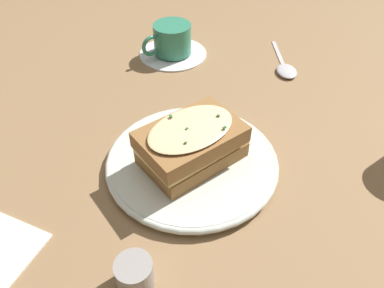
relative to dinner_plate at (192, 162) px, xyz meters
The scene contains 6 objects.
ground_plane 0.02m from the dinner_plate, 26.44° to the left, with size 2.40×2.40×0.00m, color olive.
dinner_plate is the anchor object (origin of this frame).
sandwich 0.04m from the dinner_plate, 96.47° to the right, with size 0.17×0.17×0.07m.
teacup_with_saucer 0.34m from the dinner_plate, 104.35° to the left, with size 0.15×0.15×0.07m.
spoon 0.33m from the dinner_plate, 61.79° to the left, with size 0.05×0.16×0.01m.
condiment_pot 0.20m from the dinner_plate, 102.08° to the right, with size 0.04×0.04×0.04m, color gray.
Camera 1 is at (0.03, -0.40, 0.42)m, focal length 35.00 mm.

